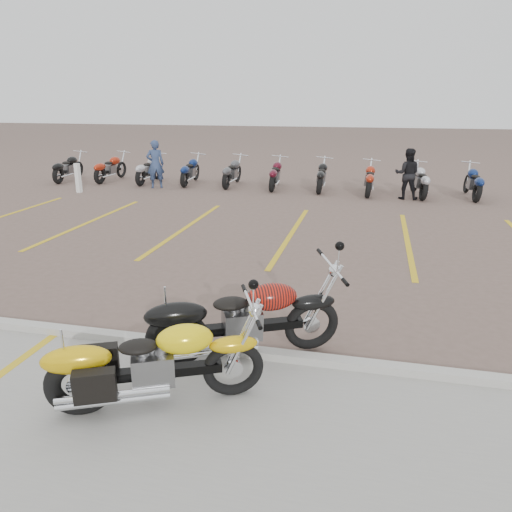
{
  "coord_description": "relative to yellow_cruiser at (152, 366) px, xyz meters",
  "views": [
    {
      "loc": [
        1.84,
        -7.48,
        3.15
      ],
      "look_at": [
        0.11,
        -0.16,
        0.75
      ],
      "focal_mm": 35.0,
      "sensor_mm": 36.0,
      "label": 1
    }
  ],
  "objects": [
    {
      "name": "bollard",
      "position": [
        -7.78,
        11.03,
        0.03
      ],
      "size": [
        0.17,
        0.17,
        1.0
      ],
      "primitive_type": "cube",
      "rotation": [
        0.0,
        0.0,
        -0.11
      ],
      "color": "white",
      "rests_on": "ground"
    },
    {
      "name": "curb",
      "position": [
        0.28,
        1.24,
        -0.41
      ],
      "size": [
        60.0,
        0.18,
        0.12
      ],
      "primitive_type": "cube",
      "color": "#ADAAA3",
      "rests_on": "ground"
    },
    {
      "name": "parking_stripes",
      "position": [
        0.28,
        7.24,
        -0.46
      ],
      "size": [
        38.0,
        5.5,
        0.01
      ],
      "primitive_type": null,
      "color": "gold",
      "rests_on": "ground"
    },
    {
      "name": "person_b",
      "position": [
        3.17,
        12.44,
        0.34
      ],
      "size": [
        0.82,
        0.66,
        1.62
      ],
      "primitive_type": "imported",
      "rotation": [
        0.0,
        0.0,
        3.08
      ],
      "color": "black",
      "rests_on": "ground"
    },
    {
      "name": "ground",
      "position": [
        0.28,
        3.24,
        -0.47
      ],
      "size": [
        100.0,
        100.0,
        0.0
      ],
      "primitive_type": "plane",
      "color": "brown",
      "rests_on": "ground"
    },
    {
      "name": "person_a",
      "position": [
        -5.56,
        12.52,
        0.39
      ],
      "size": [
        0.74,
        0.66,
        1.71
      ],
      "primitive_type": "imported",
      "rotation": [
        0.0,
        0.0,
        3.64
      ],
      "color": "navy",
      "rests_on": "ground"
    },
    {
      "name": "yellow_cruiser",
      "position": [
        0.0,
        0.0,
        0.0
      ],
      "size": [
        2.12,
        1.09,
        0.94
      ],
      "rotation": [
        0.09,
        0.0,
        0.44
      ],
      "color": "black",
      "rests_on": "ground"
    },
    {
      "name": "bg_bike_row",
      "position": [
        -2.18,
        13.27,
        0.08
      ],
      "size": [
        15.51,
        2.01,
        1.1
      ],
      "color": "black",
      "rests_on": "ground"
    },
    {
      "name": "concrete_apron",
      "position": [
        0.28,
        -1.26,
        -0.46
      ],
      "size": [
        60.0,
        5.0,
        0.01
      ],
      "primitive_type": "cube",
      "color": "#9E9B93",
      "rests_on": "ground"
    },
    {
      "name": "flame_cruiser",
      "position": [
        0.63,
        1.2,
        0.04
      ],
      "size": [
        2.26,
        1.22,
        1.01
      ],
      "rotation": [
        0.12,
        0.0,
        0.46
      ],
      "color": "black",
      "rests_on": "ground"
    }
  ]
}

